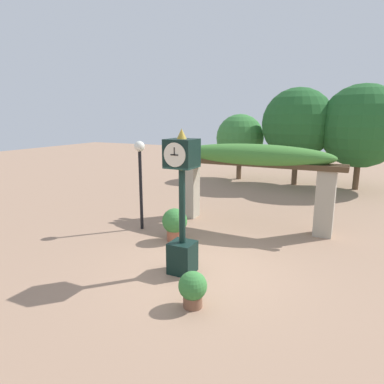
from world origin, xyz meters
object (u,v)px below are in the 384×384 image
object	(u,v)px
pedestal_clock	(182,203)
potted_plant_near_left	(175,223)
lamp_post	(140,165)
potted_plant_near_right	(193,288)

from	to	relation	value
pedestal_clock	potted_plant_near_left	bearing A→B (deg)	123.88
pedestal_clock	lamp_post	world-z (taller)	pedestal_clock
potted_plant_near_left	lamp_post	size ratio (longest dim) A/B	0.34
potted_plant_near_right	lamp_post	size ratio (longest dim) A/B	0.25
pedestal_clock	potted_plant_near_right	size ratio (longest dim) A/B	4.66
potted_plant_near_left	potted_plant_near_right	bearing A→B (deg)	-55.57
pedestal_clock	potted_plant_near_right	world-z (taller)	pedestal_clock
pedestal_clock	potted_plant_near_left	size ratio (longest dim) A/B	3.43
pedestal_clock	lamp_post	xyz separation A→B (m)	(-2.64, 2.21, 0.41)
potted_plant_near_right	lamp_post	distance (m)	5.19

